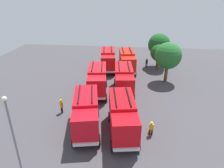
# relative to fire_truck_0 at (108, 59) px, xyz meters

# --- Properties ---
(ground_plane) EXTENTS (55.58, 55.58, 0.00)m
(ground_plane) POSITION_rel_fire_truck_0_xyz_m (9.53, 1.83, -2.15)
(ground_plane) COLOR #423F44
(fire_truck_0) EXTENTS (7.47, 3.55, 3.88)m
(fire_truck_0) POSITION_rel_fire_truck_0_xyz_m (0.00, 0.00, 0.00)
(fire_truck_0) COLOR red
(fire_truck_0) RESTS_ON ground
(fire_truck_1) EXTENTS (7.46, 3.54, 3.88)m
(fire_truck_1) POSITION_rel_fire_truck_0_xyz_m (9.76, -0.28, 0.00)
(fire_truck_1) COLOR red
(fire_truck_1) RESTS_ON ground
(fire_truck_2) EXTENTS (7.54, 3.89, 3.88)m
(fire_truck_2) POSITION_rel_fire_truck_0_xyz_m (18.52, 0.07, 0.00)
(fire_truck_2) COLOR red
(fire_truck_2) RESTS_ON ground
(fire_truck_3) EXTENTS (7.47, 3.57, 3.88)m
(fire_truck_3) POSITION_rel_fire_truck_0_xyz_m (0.36, 3.59, 0.00)
(fire_truck_3) COLOR red
(fire_truck_3) RESTS_ON ground
(fire_truck_4) EXTENTS (7.42, 3.39, 3.88)m
(fire_truck_4) POSITION_rel_fire_truck_0_xyz_m (9.12, 3.51, 0.00)
(fire_truck_4) COLOR red
(fire_truck_4) RESTS_ON ground
(fire_truck_5) EXTENTS (7.50, 3.69, 3.88)m
(fire_truck_5) POSITION_rel_fire_truck_0_xyz_m (18.78, 3.93, 0.00)
(fire_truck_5) COLOR red
(fire_truck_5) RESTS_ON ground
(firefighter_0) EXTENTS (0.47, 0.47, 1.80)m
(firefighter_0) POSITION_rel_fire_truck_0_xyz_m (15.68, -3.71, -1.14)
(firefighter_0) COLOR black
(firefighter_0) RESTS_ON ground
(firefighter_1) EXTENTS (0.26, 0.42, 1.60)m
(firefighter_1) POSITION_rel_fire_truck_0_xyz_m (18.87, 6.93, -1.27)
(firefighter_1) COLOR black
(firefighter_1) RESTS_ON ground
(firefighter_2) EXTENTS (0.29, 0.42, 1.77)m
(firefighter_2) POSITION_rel_fire_truck_0_xyz_m (-2.16, 7.36, -1.15)
(firefighter_2) COLOR black
(firefighter_2) RESTS_ON ground
(tree_0) EXTENTS (4.20, 4.20, 6.50)m
(tree_0) POSITION_rel_fire_truck_0_xyz_m (-3.06, 9.52, 2.22)
(tree_0) COLOR brown
(tree_0) RESTS_ON ground
(tree_1) EXTENTS (3.18, 3.18, 4.93)m
(tree_1) POSITION_rel_fire_truck_0_xyz_m (-1.16, 9.43, 1.17)
(tree_1) COLOR brown
(tree_1) RESTS_ON ground
(tree_2) EXTENTS (4.23, 4.23, 6.56)m
(tree_2) POSITION_rel_fire_truck_0_xyz_m (4.48, 10.18, 2.26)
(tree_2) COLOR brown
(tree_2) RESTS_ON ground
(traffic_cone_0) EXTENTS (0.47, 0.47, 0.67)m
(traffic_cone_0) POSITION_rel_fire_truck_0_xyz_m (18.68, 6.80, -1.82)
(traffic_cone_0) COLOR #F2600C
(traffic_cone_0) RESTS_ON ground
(lamppost) EXTENTS (0.36, 0.36, 7.16)m
(lamppost) POSITION_rel_fire_truck_0_xyz_m (25.00, -3.94, 2.00)
(lamppost) COLOR slate
(lamppost) RESTS_ON ground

